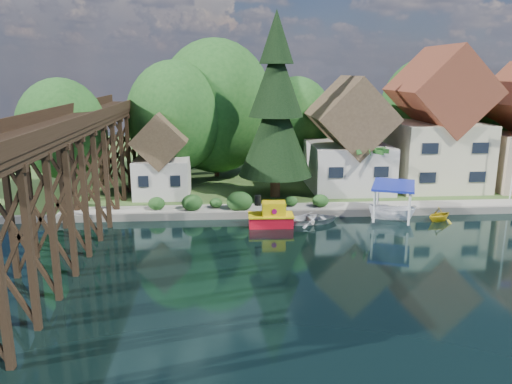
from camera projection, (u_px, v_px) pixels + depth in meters
ground at (303, 251)px, 33.98m from camera, size 140.00×140.00×0.00m
bank at (262, 161)px, 66.87m from camera, size 140.00×52.00×0.50m
seawall at (335, 213)px, 41.94m from camera, size 60.00×0.40×0.62m
promenade at (354, 206)px, 43.28m from camera, size 50.00×2.60×0.06m
trestle_bridge at (78, 163)px, 36.61m from camera, size 4.12×44.18×9.30m
house_left at (349, 142)px, 48.76m from camera, size 7.64×8.64×11.02m
house_center at (437, 128)px, 49.57m from camera, size 8.65×9.18×13.89m
shed at (162, 161)px, 46.36m from camera, size 5.09×5.40×7.85m
bg_trees at (282, 116)px, 52.92m from camera, size 49.90×13.30×10.57m
shrubs at (232, 201)px, 42.34m from camera, size 15.76×2.47×1.70m
conifer at (276, 110)px, 44.87m from camera, size 6.77×6.77×16.67m
palm_tree at (369, 152)px, 45.46m from camera, size 4.29×4.29×4.88m
tugboat at (271, 217)px, 39.33m from camera, size 3.60×2.05×2.57m
boat_white_a at (314, 218)px, 40.22m from camera, size 4.62×3.66×0.86m
boat_canopy at (392, 205)px, 40.70m from camera, size 4.73×5.56×3.03m
boat_yellow at (440, 213)px, 40.61m from camera, size 3.19×3.04×1.31m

